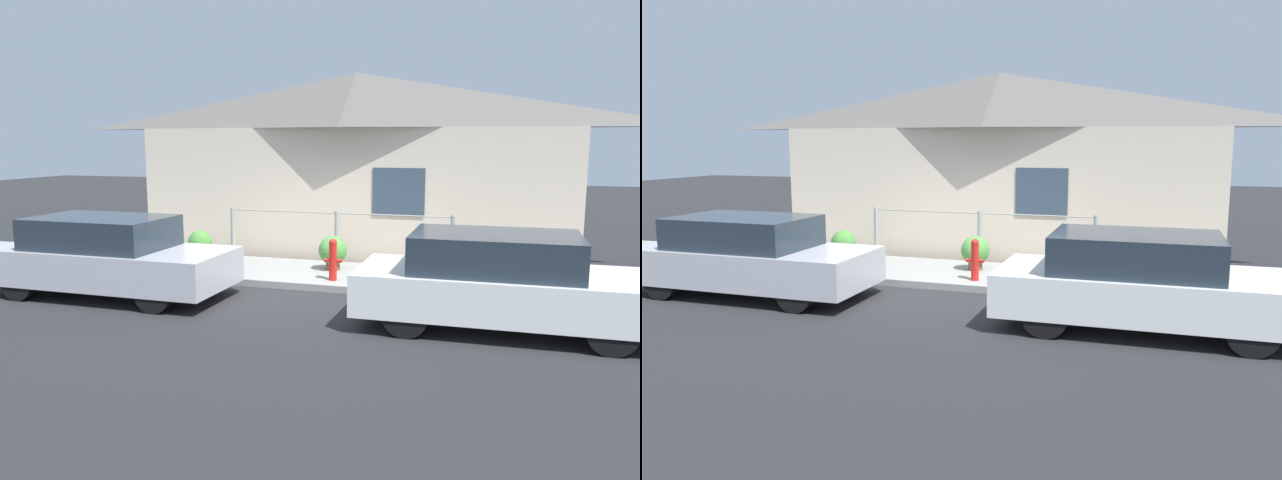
# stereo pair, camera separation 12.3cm
# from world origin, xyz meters

# --- Properties ---
(ground_plane) EXTENTS (60.00, 60.00, 0.00)m
(ground_plane) POSITION_xyz_m (0.00, 0.00, 0.00)
(ground_plane) COLOR #262628
(sidewalk) EXTENTS (24.00, 2.20, 0.13)m
(sidewalk) POSITION_xyz_m (0.00, 1.10, 0.07)
(sidewalk) COLOR gray
(sidewalk) RESTS_ON ground_plane
(house) EXTENTS (10.10, 2.23, 4.21)m
(house) POSITION_xyz_m (0.00, 3.49, 3.35)
(house) COLOR beige
(house) RESTS_ON ground_plane
(fence) EXTENTS (4.90, 0.10, 1.11)m
(fence) POSITION_xyz_m (0.00, 2.05, 0.74)
(fence) COLOR #999993
(fence) RESTS_ON sidewalk
(car_left) EXTENTS (4.26, 1.76, 1.39)m
(car_left) POSITION_xyz_m (-3.19, -1.33, 0.70)
(car_left) COLOR #B7B7BC
(car_left) RESTS_ON ground_plane
(car_right) EXTENTS (4.26, 1.86, 1.40)m
(car_right) POSITION_xyz_m (3.43, -1.33, 0.70)
(car_right) COLOR white
(car_right) RESTS_ON ground_plane
(fire_hydrant) EXTENTS (0.34, 0.15, 0.78)m
(fire_hydrant) POSITION_xyz_m (0.39, 0.43, 0.54)
(fire_hydrant) COLOR red
(fire_hydrant) RESTS_ON sidewalk
(potted_plant_near_hydrant) EXTENTS (0.57, 0.57, 0.68)m
(potted_plant_near_hydrant) POSITION_xyz_m (0.11, 1.35, 0.51)
(potted_plant_near_hydrant) COLOR brown
(potted_plant_near_hydrant) RESTS_ON sidewalk
(potted_plant_by_fence) EXTENTS (0.52, 0.52, 0.67)m
(potted_plant_by_fence) POSITION_xyz_m (-2.87, 1.38, 0.50)
(potted_plant_by_fence) COLOR brown
(potted_plant_by_fence) RESTS_ON sidewalk
(potted_plant_corner) EXTENTS (0.43, 0.43, 0.60)m
(potted_plant_corner) POSITION_xyz_m (3.03, 1.32, 0.47)
(potted_plant_corner) COLOR #9E5638
(potted_plant_corner) RESTS_ON sidewalk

